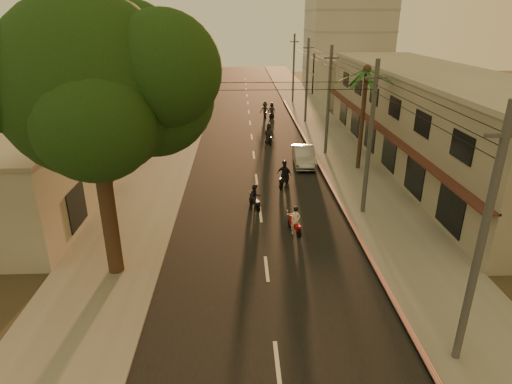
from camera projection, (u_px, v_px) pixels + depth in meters
ground at (269, 294)px, 18.36m from camera, size 160.00×160.00×0.00m
road at (254, 155)px, 36.84m from camera, size 10.00×140.00×0.02m
sidewalk_right at (340, 153)px, 37.09m from camera, size 5.00×140.00×0.12m
sidewalk_left at (166, 155)px, 36.55m from camera, size 5.00×140.00×0.12m
curb_stripe at (323, 173)px, 32.36m from camera, size 0.20×60.00×0.20m
shophouse_row at (429, 117)px, 34.11m from camera, size 8.80×34.20×7.30m
left_building at (56, 147)px, 29.80m from camera, size 8.20×24.20×5.20m
broadleaf_tree at (102, 87)px, 16.88m from camera, size 9.60×8.70×12.10m
palm_tree at (366, 75)px, 30.71m from camera, size 5.00×5.00×8.20m
utility_poles at (330, 77)px, 34.58m from camera, size 1.20×48.26×9.00m
filler_right at (348, 79)px, 59.31m from camera, size 8.00×14.00×6.00m
filler_left_near at (126, 101)px, 48.44m from camera, size 8.00×14.00×4.40m
filler_left_far at (154, 71)px, 64.58m from camera, size 8.00×14.00×7.00m
scooter_red at (295, 221)px, 23.27m from camera, size 0.84×1.57×1.59m
scooter_mid_a at (255, 198)px, 26.26m from camera, size 1.12×1.59×1.62m
scooter_mid_b at (284, 175)px, 29.67m from camera, size 1.39×1.83×1.93m
scooter_far_a at (269, 135)px, 39.69m from camera, size 1.09×1.99×1.97m
scooter_far_b at (265, 111)px, 49.97m from camera, size 1.17×1.96×1.93m
parked_car at (304, 156)px, 34.09m from camera, size 1.85×4.60×1.48m
scooter_far_c at (272, 111)px, 49.67m from camera, size 1.08×1.90×1.88m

